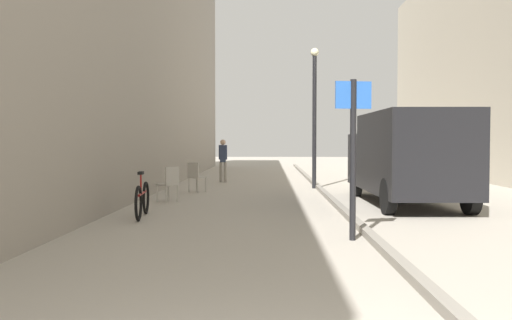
{
  "coord_description": "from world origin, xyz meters",
  "views": [
    {
      "loc": [
        -0.08,
        -2.38,
        1.6
      ],
      "look_at": [
        -0.44,
        12.04,
        1.09
      ],
      "focal_mm": 37.0,
      "sensor_mm": 36.0,
      "label": 1
    }
  ],
  "objects_px": {
    "delivery_van": "(406,155)",
    "lamp_post": "(314,108)",
    "cafe_chair_near_window": "(169,182)",
    "cafe_chair_by_doorway": "(195,175)",
    "street_sign_post": "(353,145)",
    "bicycle_leaning": "(142,199)",
    "pedestrian_main_foreground": "(223,158)"
  },
  "relations": [
    {
      "from": "cafe_chair_by_doorway",
      "to": "bicycle_leaning",
      "type": "bearing_deg",
      "value": -60.85
    },
    {
      "from": "delivery_van",
      "to": "street_sign_post",
      "type": "relative_size",
      "value": 2.12
    },
    {
      "from": "pedestrian_main_foreground",
      "to": "street_sign_post",
      "type": "bearing_deg",
      "value": 105.82
    },
    {
      "from": "delivery_van",
      "to": "bicycle_leaning",
      "type": "relative_size",
      "value": 3.12
    },
    {
      "from": "lamp_post",
      "to": "cafe_chair_near_window",
      "type": "bearing_deg",
      "value": -134.22
    },
    {
      "from": "pedestrian_main_foreground",
      "to": "street_sign_post",
      "type": "height_order",
      "value": "street_sign_post"
    },
    {
      "from": "street_sign_post",
      "to": "cafe_chair_by_doorway",
      "type": "distance_m",
      "value": 8.78
    },
    {
      "from": "delivery_van",
      "to": "cafe_chair_by_doorway",
      "type": "relative_size",
      "value": 5.88
    },
    {
      "from": "street_sign_post",
      "to": "bicycle_leaning",
      "type": "xyz_separation_m",
      "value": [
        -4.02,
        2.44,
        -1.16
      ]
    },
    {
      "from": "pedestrian_main_foreground",
      "to": "street_sign_post",
      "type": "distance_m",
      "value": 12.53
    },
    {
      "from": "pedestrian_main_foreground",
      "to": "cafe_chair_by_doorway",
      "type": "xyz_separation_m",
      "value": [
        -0.5,
        -4.19,
        -0.42
      ]
    },
    {
      "from": "delivery_van",
      "to": "lamp_post",
      "type": "bearing_deg",
      "value": 112.27
    },
    {
      "from": "delivery_van",
      "to": "cafe_chair_by_doorway",
      "type": "height_order",
      "value": "delivery_van"
    },
    {
      "from": "pedestrian_main_foreground",
      "to": "lamp_post",
      "type": "xyz_separation_m",
      "value": [
        3.35,
        -2.66,
        1.75
      ]
    },
    {
      "from": "delivery_van",
      "to": "cafe_chair_by_doorway",
      "type": "xyz_separation_m",
      "value": [
        -5.79,
        3.0,
        -0.7
      ]
    },
    {
      "from": "lamp_post",
      "to": "cafe_chair_near_window",
      "type": "relative_size",
      "value": 5.06
    },
    {
      "from": "cafe_chair_by_doorway",
      "to": "street_sign_post",
      "type": "bearing_deg",
      "value": -32.28
    },
    {
      "from": "street_sign_post",
      "to": "cafe_chair_by_doorway",
      "type": "height_order",
      "value": "street_sign_post"
    },
    {
      "from": "cafe_chair_near_window",
      "to": "cafe_chair_by_doorway",
      "type": "relative_size",
      "value": 1.0
    },
    {
      "from": "pedestrian_main_foreground",
      "to": "cafe_chair_near_window",
      "type": "relative_size",
      "value": 1.78
    },
    {
      "from": "cafe_chair_by_doorway",
      "to": "pedestrian_main_foreground",
      "type": "bearing_deg",
      "value": 116.08
    },
    {
      "from": "delivery_van",
      "to": "street_sign_post",
      "type": "distance_m",
      "value": 5.37
    },
    {
      "from": "street_sign_post",
      "to": "cafe_chair_near_window",
      "type": "relative_size",
      "value": 2.77
    },
    {
      "from": "delivery_van",
      "to": "cafe_chair_near_window",
      "type": "relative_size",
      "value": 5.88
    },
    {
      "from": "street_sign_post",
      "to": "cafe_chair_by_doorway",
      "type": "xyz_separation_m",
      "value": [
        -3.67,
        7.92,
        -1.0
      ]
    },
    {
      "from": "delivery_van",
      "to": "street_sign_post",
      "type": "bearing_deg",
      "value": -114.19
    },
    {
      "from": "cafe_chair_near_window",
      "to": "cafe_chair_by_doorway",
      "type": "distance_m",
      "value": 2.75
    },
    {
      "from": "pedestrian_main_foreground",
      "to": "delivery_van",
      "type": "relative_size",
      "value": 0.3
    },
    {
      "from": "cafe_chair_near_window",
      "to": "cafe_chair_by_doorway",
      "type": "xyz_separation_m",
      "value": [
        0.3,
        2.74,
        0.0
      ]
    },
    {
      "from": "delivery_van",
      "to": "cafe_chair_near_window",
      "type": "bearing_deg",
      "value": 176.66
    },
    {
      "from": "street_sign_post",
      "to": "bicycle_leaning",
      "type": "relative_size",
      "value": 1.47
    },
    {
      "from": "street_sign_post",
      "to": "bicycle_leaning",
      "type": "bearing_deg",
      "value": -41.96
    }
  ]
}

